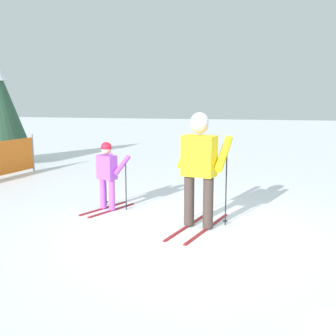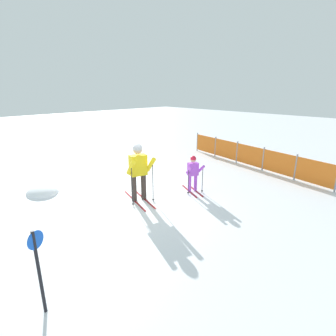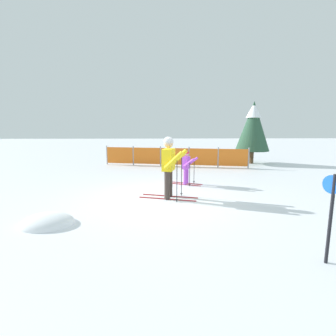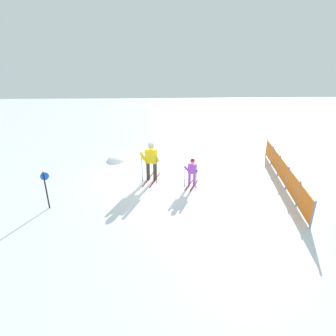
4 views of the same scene
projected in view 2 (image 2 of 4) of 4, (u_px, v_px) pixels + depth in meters
ground_plane at (134, 198)px, 8.14m from camera, size 60.00×60.00×0.00m
skier_adult at (138, 167)px, 7.69m from camera, size 1.69×0.88×1.76m
skier_child at (193, 171)px, 8.47m from camera, size 1.14×0.74×1.21m
safety_fence at (249, 155)px, 11.33m from camera, size 7.06×1.44×0.98m
trail_marker at (38, 263)px, 3.77m from camera, size 0.15×0.26×1.39m
snow_mound at (43, 193)px, 8.54m from camera, size 1.14×0.97×0.45m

